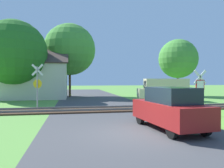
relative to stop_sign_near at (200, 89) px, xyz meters
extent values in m
plane|color=#5B933D|center=(-4.96, -3.50, -1.59)|extent=(160.00, 160.00, 0.00)
cube|color=#424244|center=(-4.96, -1.50, -1.59)|extent=(7.55, 80.00, 0.01)
cube|color=#422D1E|center=(-4.96, 3.25, -1.54)|extent=(60.00, 2.60, 0.10)
cube|color=slate|center=(-4.96, 3.97, -1.43)|extent=(60.00, 0.08, 0.12)
cube|color=slate|center=(-4.96, 2.53, -1.43)|extent=(60.00, 0.08, 0.12)
cylinder|color=brown|center=(0.00, 0.03, -0.38)|extent=(0.10, 0.10, 2.41)
cube|color=red|center=(0.00, -0.03, 0.22)|extent=(0.60, 0.11, 0.60)
cube|color=white|center=(0.01, -0.05, 0.22)|extent=(0.49, 0.07, 0.49)
cube|color=white|center=(0.00, -0.03, 0.67)|extent=(0.87, 0.14, 0.88)
cube|color=white|center=(0.00, -0.03, 0.67)|extent=(0.87, 0.14, 0.88)
cylinder|color=#9E9EA5|center=(-9.85, 4.76, -0.05)|extent=(0.09, 0.09, 3.08)
cube|color=white|center=(-9.84, 4.82, 1.24)|extent=(0.86, 0.23, 0.88)
cube|color=white|center=(-9.84, 4.82, 1.24)|extent=(0.86, 0.23, 0.88)
cylinder|color=yellow|center=(-9.84, 4.82, 0.23)|extent=(0.63, 0.18, 0.64)
cube|color=beige|center=(-12.08, 15.11, 0.42)|extent=(8.24, 6.36, 4.02)
cube|color=#473833|center=(-12.07, 13.53, 3.33)|extent=(8.64, 3.60, 2.13)
cube|color=#473833|center=(-12.09, 16.69, 3.33)|extent=(8.64, 3.60, 2.13)
cube|color=brown|center=(-9.82, 15.12, 3.36)|extent=(0.50, 0.50, 1.10)
cylinder|color=#513823|center=(-7.63, 16.63, 0.18)|extent=(0.29, 0.29, 3.55)
sphere|color=#478E38|center=(-7.63, 16.63, 4.41)|extent=(6.53, 6.53, 6.53)
cylinder|color=#513823|center=(-13.26, 12.41, -0.37)|extent=(0.31, 0.31, 2.44)
sphere|color=#286B23|center=(-13.26, 12.41, 3.38)|extent=(6.73, 6.73, 6.73)
cylinder|color=#513823|center=(6.34, 14.90, -0.09)|extent=(0.29, 0.29, 2.99)
sphere|color=#478E38|center=(6.34, 14.90, 3.32)|extent=(5.10, 5.10, 5.10)
cube|color=beige|center=(1.93, 8.97, -0.30)|extent=(4.45, 2.56, 1.90)
cube|color=beige|center=(-0.49, 9.37, -0.80)|extent=(0.99, 1.90, 0.90)
cube|color=#19232D|center=(-0.13, 9.31, 0.03)|extent=(0.30, 1.60, 0.85)
cube|color=navy|center=(2.08, 9.92, -0.63)|extent=(3.73, 0.63, 0.16)
cylinder|color=black|center=(0.64, 9.98, -1.25)|extent=(0.70, 0.29, 0.68)
cylinder|color=black|center=(0.39, 8.44, -1.25)|extent=(0.70, 0.29, 0.68)
cylinder|color=black|center=(3.46, 9.51, -1.25)|extent=(0.70, 0.29, 0.68)
cylinder|color=black|center=(3.21, 7.97, -1.25)|extent=(0.70, 0.29, 0.68)
cube|color=maroon|center=(-3.38, -3.08, -0.87)|extent=(2.07, 4.16, 0.84)
cube|color=#19232D|center=(-3.36, -3.28, -0.13)|extent=(1.63, 2.34, 0.64)
cylinder|color=black|center=(-2.84, -1.65, -1.29)|extent=(0.24, 0.62, 0.60)
cylinder|color=black|center=(-4.23, -1.80, -1.29)|extent=(0.24, 0.62, 0.60)
cylinder|color=black|center=(-2.54, -4.35, -1.29)|extent=(0.24, 0.62, 0.60)
cylinder|color=black|center=(-3.93, -4.51, -1.29)|extent=(0.24, 0.62, 0.60)
camera|label=1|loc=(-7.42, -11.66, 0.48)|focal=35.00mm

